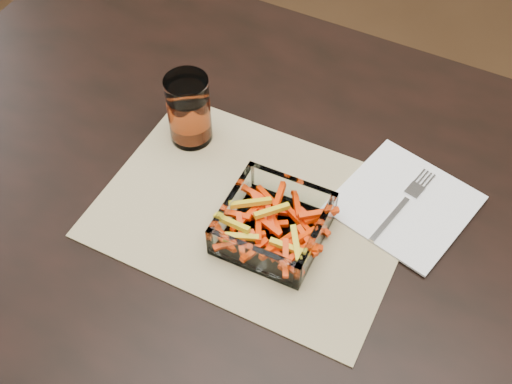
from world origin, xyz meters
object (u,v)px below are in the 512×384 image
(tumbler, at_px, (189,112))
(dining_table, at_px, (331,261))
(glass_bowl, at_px, (273,225))
(fork, at_px, (404,202))

(tumbler, bearing_deg, dining_table, -12.32)
(glass_bowl, relative_size, fork, 0.88)
(fork, bearing_deg, tumbler, -163.84)
(dining_table, distance_m, fork, 0.15)
(dining_table, distance_m, glass_bowl, 0.15)
(tumbler, bearing_deg, fork, 4.08)
(glass_bowl, xyz_separation_m, tumbler, (-0.21, 0.11, 0.03))
(dining_table, height_order, glass_bowl, glass_bowl)
(fork, bearing_deg, dining_table, -117.78)
(dining_table, relative_size, glass_bowl, 10.91)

